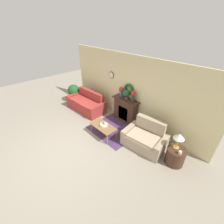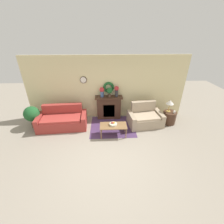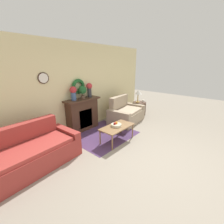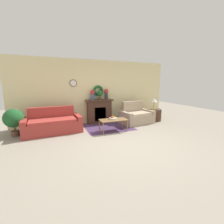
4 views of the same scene
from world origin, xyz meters
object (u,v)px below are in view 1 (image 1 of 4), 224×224
mug (180,153)px  potted_plant_on_mantel (127,93)px  coffee_table (103,127)px  table_lamp (179,137)px  vase_on_mantel_left (121,91)px  loveseat_right (145,138)px  potted_plant_floor_by_couch (74,91)px  side_table_by_loveseat (175,156)px  couch_left (87,104)px  vase_on_mantel_right (133,95)px  fruit_bowl (104,125)px  fireplace (126,110)px

mug → potted_plant_on_mantel: bearing=166.0°
coffee_table → table_lamp: (2.35, 0.80, 0.54)m
mug → vase_on_mantel_left: size_ratio=0.23×
loveseat_right → potted_plant_floor_by_couch: (-4.57, 0.01, 0.27)m
loveseat_right → potted_plant_on_mantel: (-1.45, 0.61, 0.98)m
side_table_by_loveseat → vase_on_mantel_left: (-2.83, 0.58, 1.01)m
mug → potted_plant_floor_by_couch: potted_plant_floor_by_couch is taller
couch_left → vase_on_mantel_right: (2.24, 0.67, 0.99)m
coffee_table → loveseat_right: bearing=27.2°
mug → potted_plant_floor_by_couch: bearing=179.4°
potted_plant_floor_by_couch → coffee_table: bearing=-12.5°
coffee_table → table_lamp: bearing=18.9°
coffee_table → vase_on_mantel_right: 1.62m
couch_left → potted_plant_on_mantel: potted_plant_on_mantel is taller
loveseat_right → side_table_by_loveseat: (1.06, 0.05, -0.04)m
mug → vase_on_mantel_left: vase_on_mantel_left is taller
loveseat_right → potted_plant_floor_by_couch: bearing=172.4°
vase_on_mantel_right → potted_plant_floor_by_couch: (-3.42, -0.62, -0.72)m
table_lamp → vase_on_mantel_right: vase_on_mantel_right is taller
vase_on_mantel_right → couch_left: bearing=-163.4°
loveseat_right → vase_on_mantel_left: (-1.77, 0.63, 0.96)m
side_table_by_loveseat → table_lamp: bearing=141.3°
vase_on_mantel_left → fruit_bowl: bearing=-72.4°
mug → vase_on_mantel_right: 2.54m
fireplace → fruit_bowl: (0.13, -1.29, -0.05)m
fireplace → side_table_by_loveseat: (2.55, -0.58, -0.26)m
couch_left → potted_plant_on_mantel: size_ratio=4.94×
fireplace → fruit_bowl: size_ratio=4.06×
loveseat_right → potted_plant_on_mantel: size_ratio=3.68×
coffee_table → potted_plant_on_mantel: (-0.09, 1.31, 0.90)m
fireplace → vase_on_mantel_left: size_ratio=2.84×
fireplace → fruit_bowl: 1.30m
vase_on_mantel_right → vase_on_mantel_left: bearing=180.0°
side_table_by_loveseat → vase_on_mantel_left: 3.06m
fruit_bowl → vase_on_mantel_left: 1.58m
side_table_by_loveseat → potted_plant_on_mantel: 2.77m
potted_plant_on_mantel → potted_plant_floor_by_couch: bearing=-169.1°
coffee_table → mug: mug is taller
loveseat_right → potted_plant_floor_by_couch: loveseat_right is taller
fireplace → loveseat_right: fireplace is taller
side_table_by_loveseat → vase_on_mantel_left: bearing=168.4°
loveseat_right → vase_on_mantel_right: (-1.16, 0.63, 0.99)m
couch_left → mug: (4.58, -0.01, 0.27)m
loveseat_right → potted_plant_floor_by_couch: size_ratio=1.62×
vase_on_mantel_left → side_table_by_loveseat: bearing=-11.6°
loveseat_right → vase_on_mantel_left: bearing=152.9°
fireplace → vase_on_mantel_right: (0.33, 0.01, 0.78)m
vase_on_mantel_left → vase_on_mantel_right: vase_on_mantel_right is taller
coffee_table → mug: bearing=14.4°
mug → potted_plant_floor_by_couch: size_ratio=0.10×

